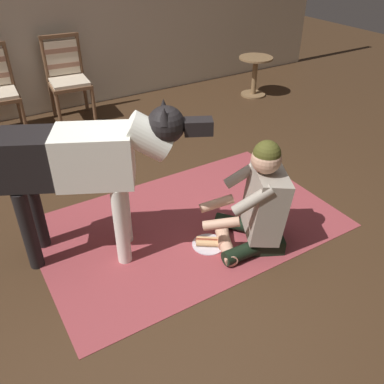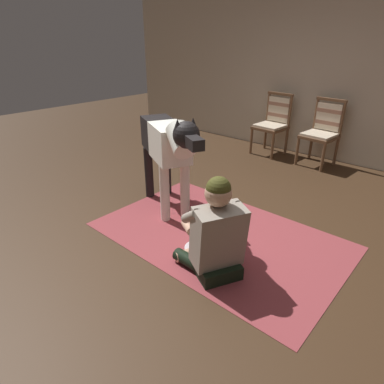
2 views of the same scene
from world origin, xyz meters
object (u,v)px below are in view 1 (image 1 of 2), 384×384
Objects in this scene: person_sitting_on_floor at (258,205)px; large_dog at (87,163)px; dining_chair_right_of_pair at (67,74)px; round_side_table at (255,73)px; hot_dog_on_plate at (209,243)px.

large_dog is (-1.05, 0.53, 0.41)m from person_sitting_on_floor.
large_dog is at bearing -103.63° from dining_chair_right_of_pair.
person_sitting_on_floor is 1.62× the size of round_side_table.
dining_chair_right_of_pair reaches higher than person_sitting_on_floor.
hot_dog_on_plate is (0.09, -2.99, -0.52)m from dining_chair_right_of_pair.
hot_dog_on_plate is at bearing -88.20° from dining_chair_right_of_pair.
large_dog is 3.71m from round_side_table.
hot_dog_on_plate is (-0.32, 0.16, -0.33)m from person_sitting_on_floor.
round_side_table is at bearing 33.57° from large_dog.
round_side_table is at bearing 51.74° from person_sitting_on_floor.
dining_chair_right_of_pair is at bearing 166.36° from round_side_table.
dining_chair_right_of_pair is 3.19m from person_sitting_on_floor.
hot_dog_on_plate is at bearing 153.37° from person_sitting_on_floor.
large_dog reaches higher than person_sitting_on_floor.
person_sitting_on_floor is 3.46× the size of hot_dog_on_plate.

